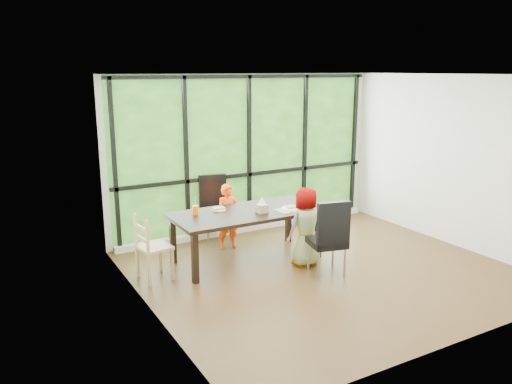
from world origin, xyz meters
TOP-DOWN VIEW (x-y plane):
  - ground at (0.00, 0.00)m, footprint 5.00×5.00m
  - back_wall at (0.00, 2.25)m, footprint 5.00×0.00m
  - foliage_backdrop at (0.00, 2.23)m, footprint 4.80×0.02m
  - window_mullions at (0.00, 2.19)m, footprint 4.80×0.06m
  - window_sill at (0.00, 2.15)m, footprint 4.80×0.12m
  - dining_table at (-0.74, 0.91)m, footprint 2.20×1.04m
  - chair_window_leather at (-0.77, 1.93)m, footprint 0.53×0.53m
  - chair_interior_leather at (-0.04, -0.10)m, footprint 0.55×0.55m
  - chair_end_beech at (-2.16, 0.91)m, footprint 0.45×0.47m
  - child_toddler at (-0.74, 1.53)m, footprint 0.40×0.29m
  - child_older at (-0.09, 0.34)m, footprint 0.57×0.38m
  - placemat at (-0.15, 0.67)m, footprint 0.39×0.28m
  - plate_far at (-1.07, 1.17)m, footprint 0.21×0.21m
  - plate_near at (-0.11, 0.71)m, footprint 0.28×0.28m
  - orange_cup at (-1.46, 1.12)m, footprint 0.08×0.08m
  - green_cup at (0.12, 0.66)m, footprint 0.08×0.08m
  - white_mug at (0.30, 0.97)m, footprint 0.09×0.09m
  - tissue_box at (-0.58, 0.75)m, footprint 0.14×0.14m
  - crepe_rolls_far at (-1.07, 1.17)m, footprint 0.20×0.12m
  - crepe_rolls_near at (-0.11, 0.71)m, footprint 0.15×0.12m
  - straw_white at (-1.46, 1.12)m, footprint 0.01×0.04m
  - straw_pink at (0.12, 0.66)m, footprint 0.01×0.04m
  - tissue at (-0.58, 0.75)m, footprint 0.12×0.12m

SIDE VIEW (x-z plane):
  - ground at x=0.00m, z-range 0.00..0.00m
  - window_sill at x=0.00m, z-range 0.00..0.10m
  - dining_table at x=-0.74m, z-range 0.00..0.75m
  - chair_end_beech at x=-2.16m, z-range 0.00..0.90m
  - child_toddler at x=-0.74m, z-range 0.00..1.03m
  - chair_window_leather at x=-0.77m, z-range 0.00..1.08m
  - chair_interior_leather at x=-0.04m, z-range 0.00..1.08m
  - child_older at x=-0.09m, z-range 0.00..1.14m
  - placemat at x=-0.15m, z-range 0.75..0.76m
  - plate_far at x=-1.07m, z-range 0.75..0.76m
  - plate_near at x=-0.11m, z-range 0.75..0.77m
  - crepe_rolls_far at x=-1.07m, z-range 0.76..0.80m
  - crepe_rolls_near at x=-0.11m, z-range 0.77..0.80m
  - white_mug at x=0.30m, z-range 0.75..0.84m
  - green_cup at x=0.12m, z-range 0.75..0.87m
  - tissue_box at x=-0.58m, z-range 0.75..0.87m
  - orange_cup at x=-1.46m, z-range 0.75..0.88m
  - straw_pink at x=0.12m, z-range 0.81..1.01m
  - straw_white at x=-1.46m, z-range 0.82..1.02m
  - tissue at x=-0.58m, z-range 0.87..0.98m
  - back_wall at x=0.00m, z-range -1.15..3.85m
  - foliage_backdrop at x=0.00m, z-range 0.03..2.67m
  - window_mullions at x=0.00m, z-range 0.03..2.67m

